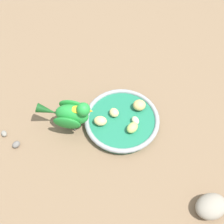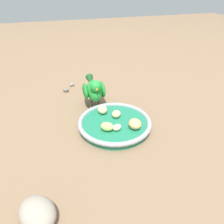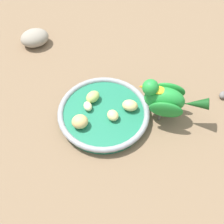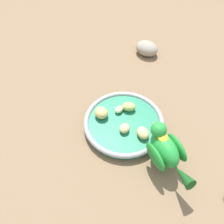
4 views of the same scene
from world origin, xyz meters
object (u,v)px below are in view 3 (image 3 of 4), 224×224
Objects in this scene: pebble_1 at (223,95)px; apple_piece_2 at (130,105)px; apple_piece_3 at (87,108)px; apple_piece_1 at (93,97)px; apple_piece_4 at (80,122)px; parrot at (166,99)px; apple_piece_0 at (113,115)px; feeding_bowl at (104,114)px; rock_large at (35,38)px.

apple_piece_2 is at bearing 21.78° from pebble_1.
apple_piece_2 is 0.10m from apple_piece_3.
apple_piece_4 is at bearing 79.79° from apple_piece_1.
apple_piece_4 is at bearing 32.04° from apple_piece_2.
pebble_1 is at bearing -147.51° from parrot.
apple_piece_0 is at bearing -155.42° from apple_piece_4.
apple_piece_1 is at bearing 1.35° from parrot.
apple_piece_3 is 1.18× the size of pebble_1.
apple_piece_2 is 0.25m from pebble_1.
apple_piece_4 is (0.01, 0.05, 0.01)m from apple_piece_3.
apple_piece_1 is 0.98× the size of apple_piece_4.
apple_piece_4 is 1.65× the size of pebble_1.
rock_large reaches higher than feeding_bowl.
apple_piece_4 reaches higher than apple_piece_3.
rock_large is at bearing -48.18° from apple_piece_3.
rock_large is (0.21, -0.23, -0.01)m from apple_piece_3.
feeding_bowl is at bearing -27.64° from apple_piece_0.
apple_piece_1 is 0.08m from apple_piece_4.
apple_piece_0 is at bearing 167.54° from apple_piece_3.
apple_piece_0 is at bearing 43.91° from apple_piece_2.
feeding_bowl is 2.77× the size of rock_large.
feeding_bowl is at bearing -135.70° from apple_piece_4.
feeding_bowl is 5.80× the size of apple_piece_4.
apple_piece_1 reaches higher than apple_piece_3.
feeding_bowl is 0.34m from rock_large.
parrot reaches higher than pebble_1.
pebble_1 is (-0.23, -0.09, -0.03)m from apple_piece_2.
apple_piece_0 is 0.80× the size of apple_piece_1.
rock_large reaches higher than apple_piece_0.
rock_large is at bearing -34.19° from apple_piece_2.
apple_piece_2 is 1.37× the size of apple_piece_3.
apple_piece_2 is at bearing 145.81° from rock_large.
apple_piece_3 is 0.19m from parrot.
apple_piece_1 is 0.34m from pebble_1.
parrot is 0.18m from pebble_1.
apple_piece_3 is (0.01, 0.03, -0.00)m from apple_piece_1.
apple_piece_0 is 0.80× the size of apple_piece_2.
apple_piece_2 is (-0.10, 0.01, -0.00)m from apple_piece_1.
parrot is at bearing -158.44° from apple_piece_4.
apple_piece_2 is at bearing 172.93° from apple_piece_1.
apple_piece_0 is at bearing 141.25° from apple_piece_1.
apple_piece_1 is 0.23× the size of parrot.
apple_piece_0 is 1.30× the size of pebble_1.
apple_piece_2 is 0.09m from parrot.
parrot is at bearing 178.58° from apple_piece_1.
apple_piece_1 reaches higher than pebble_1.
parrot is 7.18× the size of pebble_1.
feeding_bowl is 1.34× the size of parrot.
apple_piece_0 is at bearing 22.41° from parrot.
rock_large is 3.46× the size of pebble_1.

